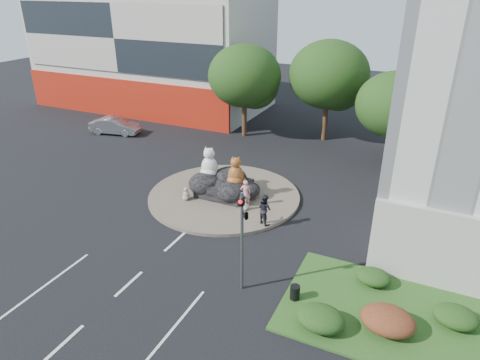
# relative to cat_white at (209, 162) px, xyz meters

# --- Properties ---
(ground) EXTENTS (120.00, 120.00, 0.00)m
(ground) POSITION_rel_cat_white_xyz_m (1.23, -10.31, -2.18)
(ground) COLOR black
(ground) RESTS_ON ground
(roundabout_island) EXTENTS (10.00, 10.00, 0.20)m
(roundabout_island) POSITION_rel_cat_white_xyz_m (1.23, -0.31, -2.08)
(roundabout_island) COLOR brown
(roundabout_island) RESTS_ON ground
(rock_plinth) EXTENTS (3.20, 2.60, 0.90)m
(rock_plinth) POSITION_rel_cat_white_xyz_m (1.23, -0.31, -1.53)
(rock_plinth) COLOR black
(rock_plinth) RESTS_ON roundabout_island
(shophouse_block) EXTENTS (25.20, 12.30, 17.40)m
(shophouse_block) POSITION_rel_cat_white_xyz_m (-16.78, 17.60, 4.00)
(shophouse_block) COLOR beige
(shophouse_block) RESTS_ON ground
(grass_verge) EXTENTS (10.00, 6.00, 0.12)m
(grass_verge) POSITION_rel_cat_white_xyz_m (13.23, -7.31, -2.12)
(grass_verge) COLOR #1E4E1A
(grass_verge) RESTS_ON ground
(tree_left) EXTENTS (6.46, 6.46, 8.27)m
(tree_left) POSITION_rel_cat_white_xyz_m (-2.71, 11.75, 3.07)
(tree_left) COLOR #382314
(tree_left) RESTS_ON ground
(tree_mid) EXTENTS (6.84, 6.84, 8.76)m
(tree_mid) POSITION_rel_cat_white_xyz_m (4.29, 13.75, 3.38)
(tree_mid) COLOR #382314
(tree_mid) RESTS_ON ground
(tree_right) EXTENTS (5.70, 5.70, 7.30)m
(tree_right) POSITION_rel_cat_white_xyz_m (10.29, 9.75, 2.45)
(tree_right) COLOR #382314
(tree_right) RESTS_ON ground
(hedge_near_green) EXTENTS (2.00, 1.60, 0.90)m
(hedge_near_green) POSITION_rel_cat_white_xyz_m (10.23, -9.31, -1.61)
(hedge_near_green) COLOR #1B3912
(hedge_near_green) RESTS_ON grass_verge
(hedge_red) EXTENTS (2.20, 1.76, 0.99)m
(hedge_red) POSITION_rel_cat_white_xyz_m (12.73, -8.31, -1.57)
(hedge_red) COLOR #4B1E14
(hedge_red) RESTS_ON grass_verge
(hedge_mid_green) EXTENTS (1.80, 1.44, 0.81)m
(hedge_mid_green) POSITION_rel_cat_white_xyz_m (15.23, -6.81, -1.66)
(hedge_mid_green) COLOR #1B3912
(hedge_mid_green) RESTS_ON grass_verge
(hedge_back_green) EXTENTS (1.60, 1.28, 0.72)m
(hedge_back_green) POSITION_rel_cat_white_xyz_m (11.73, -5.51, -1.70)
(hedge_back_green) COLOR #1B3912
(hedge_back_green) RESTS_ON grass_verge
(traffic_light) EXTENTS (0.44, 1.24, 5.00)m
(traffic_light) POSITION_rel_cat_white_xyz_m (6.32, -8.32, 1.44)
(traffic_light) COLOR #595B60
(traffic_light) RESTS_ON ground
(street_lamp) EXTENTS (2.34, 0.22, 8.06)m
(street_lamp) POSITION_rel_cat_white_xyz_m (14.04, -2.31, 2.37)
(street_lamp) COLOR #595B60
(street_lamp) RESTS_ON ground
(cat_white) EXTENTS (1.42, 1.27, 2.16)m
(cat_white) POSITION_rel_cat_white_xyz_m (0.00, 0.00, 0.00)
(cat_white) COLOR silver
(cat_white) RESTS_ON rock_plinth
(cat_tabby) EXTENTS (1.42, 1.31, 1.97)m
(cat_tabby) POSITION_rel_cat_white_xyz_m (2.09, -0.32, -0.10)
(cat_tabby) COLOR #C9542A
(cat_tabby) RESTS_ON rock_plinth
(kitten_calico) EXTENTS (0.58, 0.52, 0.90)m
(kitten_calico) POSITION_rel_cat_white_xyz_m (-0.65, -2.03, -1.53)
(kitten_calico) COLOR white
(kitten_calico) RESTS_ON roundabout_island
(kitten_white) EXTENTS (0.57, 0.52, 0.78)m
(kitten_white) POSITION_rel_cat_white_xyz_m (3.31, -1.70, -1.59)
(kitten_white) COLOR white
(kitten_white) RESTS_ON roundabout_island
(pedestrian_pink) EXTENTS (0.76, 0.64, 1.78)m
(pedestrian_pink) POSITION_rel_cat_white_xyz_m (3.18, -1.19, -1.09)
(pedestrian_pink) COLOR #D4898F
(pedestrian_pink) RESTS_ON roundabout_island
(pedestrian_dark) EXTENTS (1.12, 1.03, 1.85)m
(pedestrian_dark) POSITION_rel_cat_white_xyz_m (5.05, -2.67, -1.06)
(pedestrian_dark) COLOR black
(pedestrian_dark) RESTS_ON roundabout_island
(parked_car) EXTENTS (4.90, 2.58, 1.53)m
(parked_car) POSITION_rel_cat_white_xyz_m (-13.97, 7.00, -1.41)
(parked_car) COLOR #94969B
(parked_car) RESTS_ON ground
(litter_bin) EXTENTS (0.56, 0.56, 0.68)m
(litter_bin) POSITION_rel_cat_white_xyz_m (8.73, -8.09, -1.72)
(litter_bin) COLOR black
(litter_bin) RESTS_ON grass_verge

